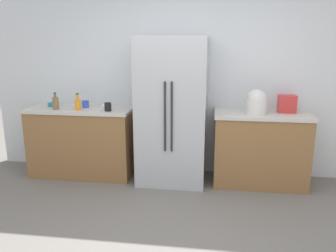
{
  "coord_description": "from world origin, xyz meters",
  "views": [
    {
      "loc": [
        0.37,
        -2.63,
        1.81
      ],
      "look_at": [
        -0.07,
        0.49,
        1.01
      ],
      "focal_mm": 36.16,
      "sensor_mm": 36.0,
      "label": 1
    }
  ],
  "objects_px": {
    "bowl_b": "(53,104)",
    "toaster": "(287,104)",
    "cup_b": "(108,107)",
    "bowl_a": "(106,107)",
    "refrigerator": "(172,111)",
    "rice_cooker": "(256,102)",
    "bottle_b": "(56,103)",
    "cup_a": "(85,104)",
    "bottle_a": "(78,104)"
  },
  "relations": [
    {
      "from": "cup_a",
      "to": "bottle_a",
      "type": "bearing_deg",
      "value": -99.1
    },
    {
      "from": "bottle_b",
      "to": "bowl_a",
      "type": "relative_size",
      "value": 1.54
    },
    {
      "from": "bottle_a",
      "to": "bottle_b",
      "type": "relative_size",
      "value": 1.0
    },
    {
      "from": "bowl_b",
      "to": "toaster",
      "type": "bearing_deg",
      "value": 0.48
    },
    {
      "from": "toaster",
      "to": "cup_b",
      "type": "relative_size",
      "value": 2.01
    },
    {
      "from": "bottle_a",
      "to": "bottle_b",
      "type": "height_order",
      "value": "same"
    },
    {
      "from": "toaster",
      "to": "bowl_b",
      "type": "bearing_deg",
      "value": -179.52
    },
    {
      "from": "cup_a",
      "to": "toaster",
      "type": "bearing_deg",
      "value": 1.02
    },
    {
      "from": "bottle_b",
      "to": "rice_cooker",
      "type": "bearing_deg",
      "value": 2.09
    },
    {
      "from": "toaster",
      "to": "bottle_a",
      "type": "distance_m",
      "value": 2.66
    },
    {
      "from": "rice_cooker",
      "to": "bowl_a",
      "type": "distance_m",
      "value": 1.92
    },
    {
      "from": "cup_b",
      "to": "bowl_a",
      "type": "xyz_separation_m",
      "value": [
        -0.06,
        0.12,
        -0.03
      ]
    },
    {
      "from": "refrigerator",
      "to": "bowl_a",
      "type": "bearing_deg",
      "value": 178.91
    },
    {
      "from": "cup_b",
      "to": "bowl_a",
      "type": "height_order",
      "value": "cup_b"
    },
    {
      "from": "toaster",
      "to": "bowl_a",
      "type": "bearing_deg",
      "value": -177.21
    },
    {
      "from": "rice_cooker",
      "to": "bowl_a",
      "type": "relative_size",
      "value": 2.09
    },
    {
      "from": "cup_a",
      "to": "bottle_b",
      "type": "bearing_deg",
      "value": -152.59
    },
    {
      "from": "toaster",
      "to": "rice_cooker",
      "type": "relative_size",
      "value": 0.72
    },
    {
      "from": "bowl_b",
      "to": "cup_a",
      "type": "bearing_deg",
      "value": -2.53
    },
    {
      "from": "refrigerator",
      "to": "toaster",
      "type": "bearing_deg",
      "value": 5.14
    },
    {
      "from": "rice_cooker",
      "to": "bowl_b",
      "type": "xyz_separation_m",
      "value": [
        -2.7,
        0.1,
        -0.11
      ]
    },
    {
      "from": "cup_b",
      "to": "bowl_b",
      "type": "xyz_separation_m",
      "value": [
        -0.84,
        0.21,
        -0.03
      ]
    },
    {
      "from": "cup_a",
      "to": "bowl_a",
      "type": "relative_size",
      "value": 0.65
    },
    {
      "from": "rice_cooker",
      "to": "bowl_b",
      "type": "height_order",
      "value": "rice_cooker"
    },
    {
      "from": "bowl_a",
      "to": "bottle_b",
      "type": "bearing_deg",
      "value": -170.47
    },
    {
      "from": "cup_b",
      "to": "bowl_a",
      "type": "distance_m",
      "value": 0.14
    },
    {
      "from": "bottle_b",
      "to": "bowl_b",
      "type": "height_order",
      "value": "bottle_b"
    },
    {
      "from": "bottle_a",
      "to": "bowl_b",
      "type": "relative_size",
      "value": 1.51
    },
    {
      "from": "rice_cooker",
      "to": "bowl_b",
      "type": "bearing_deg",
      "value": 177.84
    },
    {
      "from": "rice_cooker",
      "to": "bottle_b",
      "type": "relative_size",
      "value": 1.36
    },
    {
      "from": "rice_cooker",
      "to": "bowl_a",
      "type": "xyz_separation_m",
      "value": [
        -1.92,
        0.02,
        -0.11
      ]
    },
    {
      "from": "refrigerator",
      "to": "bottle_a",
      "type": "bearing_deg",
      "value": -175.23
    },
    {
      "from": "refrigerator",
      "to": "bowl_a",
      "type": "relative_size",
      "value": 13.01
    },
    {
      "from": "refrigerator",
      "to": "rice_cooker",
      "type": "bearing_deg",
      "value": 0.07
    },
    {
      "from": "toaster",
      "to": "bottle_a",
      "type": "xyz_separation_m",
      "value": [
        -2.65,
        -0.23,
        -0.03
      ]
    },
    {
      "from": "refrigerator",
      "to": "cup_a",
      "type": "height_order",
      "value": "refrigerator"
    },
    {
      "from": "toaster",
      "to": "bottle_b",
      "type": "relative_size",
      "value": 0.98
    },
    {
      "from": "refrigerator",
      "to": "cup_a",
      "type": "distance_m",
      "value": 1.19
    },
    {
      "from": "bowl_a",
      "to": "bowl_b",
      "type": "height_order",
      "value": "bowl_a"
    },
    {
      "from": "bottle_a",
      "to": "cup_a",
      "type": "xyz_separation_m",
      "value": [
        0.03,
        0.18,
        -0.04
      ]
    },
    {
      "from": "bottle_a",
      "to": "bottle_b",
      "type": "xyz_separation_m",
      "value": [
        -0.31,
        0.01,
        0.0
      ]
    },
    {
      "from": "toaster",
      "to": "refrigerator",
      "type": "bearing_deg",
      "value": -174.86
    },
    {
      "from": "refrigerator",
      "to": "bottle_a",
      "type": "xyz_separation_m",
      "value": [
        -1.21,
        -0.1,
        0.08
      ]
    },
    {
      "from": "refrigerator",
      "to": "rice_cooker",
      "type": "relative_size",
      "value": 6.21
    },
    {
      "from": "rice_cooker",
      "to": "cup_a",
      "type": "bearing_deg",
      "value": 177.92
    },
    {
      "from": "bowl_a",
      "to": "rice_cooker",
      "type": "bearing_deg",
      "value": -0.46
    },
    {
      "from": "refrigerator",
      "to": "cup_b",
      "type": "bearing_deg",
      "value": -172.61
    },
    {
      "from": "toaster",
      "to": "bowl_a",
      "type": "relative_size",
      "value": 1.51
    },
    {
      "from": "bottle_b",
      "to": "bowl_a",
      "type": "xyz_separation_m",
      "value": [
        0.65,
        0.11,
        -0.06
      ]
    },
    {
      "from": "cup_a",
      "to": "bowl_b",
      "type": "bearing_deg",
      "value": 177.47
    }
  ]
}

